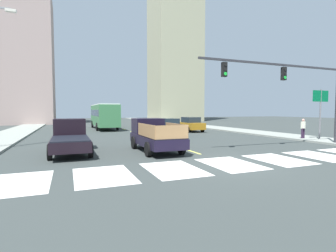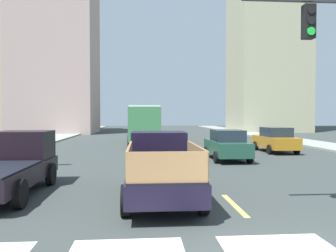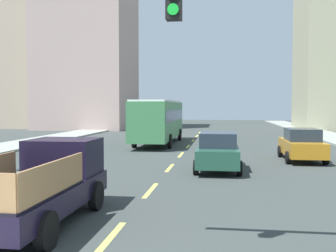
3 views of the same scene
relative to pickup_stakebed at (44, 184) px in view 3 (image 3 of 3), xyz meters
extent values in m
cube|color=#D4D253|center=(2.02, -1.16, -0.93)|extent=(0.16, 2.40, 0.01)
cube|color=#D4D253|center=(2.02, 3.84, -0.93)|extent=(0.16, 2.40, 0.01)
cube|color=#D4D253|center=(2.02, 8.84, -0.93)|extent=(0.16, 2.40, 0.01)
cube|color=#D4D253|center=(2.02, 13.84, -0.93)|extent=(0.16, 2.40, 0.01)
cube|color=#D4D253|center=(2.02, 18.84, -0.93)|extent=(0.16, 2.40, 0.01)
cube|color=#D4D253|center=(2.02, 23.84, -0.93)|extent=(0.16, 2.40, 0.01)
cube|color=#D4D253|center=(2.02, 28.84, -0.93)|extent=(0.16, 2.40, 0.01)
cube|color=#D4D253|center=(2.02, 33.84, -0.93)|extent=(0.16, 2.40, 0.01)
cube|color=black|center=(0.00, -0.44, -0.26)|extent=(1.96, 5.20, 0.56)
cube|color=black|center=(0.00, 1.26, 0.52)|extent=(1.84, 1.60, 1.00)
cube|color=#19232D|center=(0.00, 1.70, 0.70)|extent=(1.72, 0.08, 0.56)
cube|color=black|center=(0.00, -1.39, 0.05)|extent=(1.84, 3.30, 0.06)
cylinder|color=black|center=(-0.98, 1.12, -0.54)|extent=(0.22, 0.80, 0.80)
cylinder|color=black|center=(0.98, 1.12, -0.54)|extent=(0.22, 0.80, 0.80)
cylinder|color=black|center=(0.98, -2.00, -0.54)|extent=(0.22, 0.80, 0.80)
cube|color=olive|center=(0.90, -1.39, 0.43)|extent=(0.06, 3.17, 0.70)
cube|color=#3A7647|center=(-0.35, 20.29, 0.91)|extent=(2.50, 10.80, 2.70)
cube|color=#19232D|center=(-0.35, 20.29, 1.26)|extent=(2.52, 9.94, 0.80)
cube|color=silver|center=(-0.35, 20.29, 2.32)|extent=(2.40, 10.37, 0.12)
cylinder|color=black|center=(-1.60, 23.64, -0.44)|extent=(0.22, 1.00, 1.00)
cylinder|color=black|center=(0.90, 23.64, -0.44)|extent=(0.22, 1.00, 1.00)
cylinder|color=black|center=(-1.60, 17.32, -0.44)|extent=(0.22, 1.00, 1.00)
cylinder|color=black|center=(0.90, 17.32, -0.44)|extent=(0.22, 1.00, 1.00)
cube|color=#A46E19|center=(8.64, 12.25, -0.24)|extent=(1.80, 4.40, 0.76)
cube|color=#1E2833|center=(8.64, 12.10, 0.46)|extent=(1.58, 2.11, 0.64)
cylinder|color=black|center=(7.74, 13.61, -0.62)|extent=(0.22, 0.64, 0.64)
cylinder|color=black|center=(9.54, 13.61, -0.62)|extent=(0.22, 0.64, 0.64)
cylinder|color=black|center=(7.74, 10.88, -0.62)|extent=(0.22, 0.64, 0.64)
cylinder|color=black|center=(9.54, 10.88, -0.62)|extent=(0.22, 0.64, 0.64)
cube|color=#1F4837|center=(4.27, 8.48, -0.24)|extent=(1.80, 4.40, 0.76)
cube|color=#1E2833|center=(4.27, 8.33, 0.46)|extent=(1.58, 2.11, 0.64)
cylinder|color=black|center=(3.37, 9.84, -0.62)|extent=(0.22, 0.64, 0.64)
cylinder|color=black|center=(5.17, 9.84, -0.62)|extent=(0.22, 0.64, 0.64)
cylinder|color=black|center=(3.37, 7.11, -0.62)|extent=(0.22, 0.64, 0.64)
cylinder|color=black|center=(5.17, 7.11, -0.62)|extent=(0.22, 0.64, 0.64)
cylinder|color=green|center=(3.57, -2.38, 3.65)|extent=(0.20, 0.04, 0.20)
cube|color=tan|center=(-22.88, 41.46, 14.85)|extent=(11.45, 7.94, 31.58)
cube|color=#A78F87|center=(-12.88, 40.00, 11.11)|extent=(11.21, 10.72, 24.09)
camera|label=1|loc=(-4.95, -14.93, 1.52)|focal=27.23mm
camera|label=2|loc=(-0.58, -10.42, 1.58)|focal=36.17mm
camera|label=3|loc=(4.44, -9.32, 1.95)|focal=42.01mm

